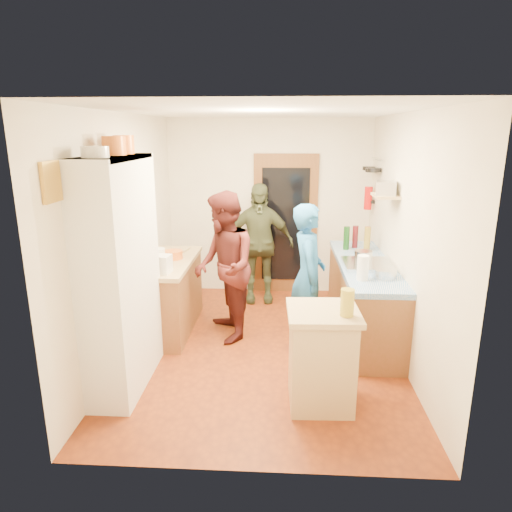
# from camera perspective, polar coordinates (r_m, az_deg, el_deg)

# --- Properties ---
(floor) EXTENTS (3.00, 4.00, 0.02)m
(floor) POSITION_cam_1_polar(r_m,az_deg,el_deg) (5.37, 0.84, -11.43)
(floor) COLOR maroon
(floor) RESTS_ON ground
(ceiling) EXTENTS (3.00, 4.00, 0.02)m
(ceiling) POSITION_cam_1_polar(r_m,az_deg,el_deg) (4.80, 0.97, 17.74)
(ceiling) COLOR silver
(ceiling) RESTS_ON ground
(wall_back) EXTENTS (3.00, 0.02, 2.60)m
(wall_back) POSITION_cam_1_polar(r_m,az_deg,el_deg) (6.90, 1.63, 6.05)
(wall_back) COLOR silver
(wall_back) RESTS_ON ground
(wall_front) EXTENTS (3.00, 0.02, 2.60)m
(wall_front) POSITION_cam_1_polar(r_m,az_deg,el_deg) (3.00, -0.77, -6.26)
(wall_front) COLOR silver
(wall_front) RESTS_ON ground
(wall_left) EXTENTS (0.02, 4.00, 2.60)m
(wall_left) POSITION_cam_1_polar(r_m,az_deg,el_deg) (5.21, -15.95, 2.46)
(wall_left) COLOR silver
(wall_left) RESTS_ON ground
(wall_right) EXTENTS (0.02, 4.00, 2.60)m
(wall_right) POSITION_cam_1_polar(r_m,az_deg,el_deg) (5.09, 18.15, 1.99)
(wall_right) COLOR silver
(wall_right) RESTS_ON ground
(door_frame) EXTENTS (0.95, 0.06, 2.10)m
(door_frame) POSITION_cam_1_polar(r_m,az_deg,el_deg) (6.90, 3.68, 3.92)
(door_frame) COLOR brown
(door_frame) RESTS_ON ground
(door_glass) EXTENTS (0.70, 0.02, 1.70)m
(door_glass) POSITION_cam_1_polar(r_m,az_deg,el_deg) (6.86, 3.68, 3.87)
(door_glass) COLOR black
(door_glass) RESTS_ON door_frame
(hutch_body) EXTENTS (0.40, 1.20, 2.20)m
(hutch_body) POSITION_cam_1_polar(r_m,az_deg,el_deg) (4.46, -16.52, -2.35)
(hutch_body) COLOR white
(hutch_body) RESTS_ON ground
(hutch_top_shelf) EXTENTS (0.40, 1.14, 0.04)m
(hutch_top_shelf) POSITION_cam_1_polar(r_m,az_deg,el_deg) (4.27, -17.62, 11.60)
(hutch_top_shelf) COLOR white
(hutch_top_shelf) RESTS_ON hutch_body
(plate_stack) EXTENTS (0.22, 0.22, 0.09)m
(plate_stack) POSITION_cam_1_polar(r_m,az_deg,el_deg) (3.95, -19.49, 12.16)
(plate_stack) COLOR white
(plate_stack) RESTS_ON hutch_top_shelf
(orange_pot_a) EXTENTS (0.21, 0.21, 0.17)m
(orange_pot_a) POSITION_cam_1_polar(r_m,az_deg,el_deg) (4.35, -17.33, 13.04)
(orange_pot_a) COLOR orange
(orange_pot_a) RESTS_ON hutch_top_shelf
(orange_pot_b) EXTENTS (0.19, 0.19, 0.17)m
(orange_pot_b) POSITION_cam_1_polar(r_m,az_deg,el_deg) (4.59, -16.19, 13.23)
(orange_pot_b) COLOR orange
(orange_pot_b) RESTS_ON hutch_top_shelf
(left_counter_base) EXTENTS (0.60, 1.40, 0.85)m
(left_counter_base) POSITION_cam_1_polar(r_m,az_deg,el_deg) (5.78, -10.96, -5.04)
(left_counter_base) COLOR brown
(left_counter_base) RESTS_ON ground
(left_counter_top) EXTENTS (0.64, 1.44, 0.05)m
(left_counter_top) POSITION_cam_1_polar(r_m,az_deg,el_deg) (5.64, -11.19, -0.75)
(left_counter_top) COLOR tan
(left_counter_top) RESTS_ON left_counter_base
(toaster) EXTENTS (0.29, 0.22, 0.20)m
(toaster) POSITION_cam_1_polar(r_m,az_deg,el_deg) (5.12, -12.10, -0.97)
(toaster) COLOR white
(toaster) RESTS_ON left_counter_top
(kettle) EXTENTS (0.20, 0.20, 0.18)m
(kettle) POSITION_cam_1_polar(r_m,az_deg,el_deg) (5.48, -12.14, 0.01)
(kettle) COLOR white
(kettle) RESTS_ON left_counter_top
(orange_bowl) EXTENTS (0.24, 0.24, 0.10)m
(orange_bowl) POSITION_cam_1_polar(r_m,az_deg,el_deg) (5.67, -10.27, 0.17)
(orange_bowl) COLOR orange
(orange_bowl) RESTS_ON left_counter_top
(chopping_board) EXTENTS (0.33, 0.26, 0.02)m
(chopping_board) POSITION_cam_1_polar(r_m,az_deg,el_deg) (6.07, -9.93, 0.83)
(chopping_board) COLOR tan
(chopping_board) RESTS_ON left_counter_top
(right_counter_base) EXTENTS (0.60, 2.20, 0.84)m
(right_counter_base) POSITION_cam_1_polar(r_m,az_deg,el_deg) (5.74, 13.19, -5.36)
(right_counter_base) COLOR brown
(right_counter_base) RESTS_ON ground
(right_counter_top) EXTENTS (0.62, 2.22, 0.06)m
(right_counter_top) POSITION_cam_1_polar(r_m,az_deg,el_deg) (5.60, 13.47, -1.04)
(right_counter_top) COLOR blue
(right_counter_top) RESTS_ON right_counter_base
(hob) EXTENTS (0.55, 0.58, 0.04)m
(hob) POSITION_cam_1_polar(r_m,az_deg,el_deg) (5.44, 13.78, -1.01)
(hob) COLOR silver
(hob) RESTS_ON right_counter_top
(pot_on_hob) EXTENTS (0.20, 0.20, 0.13)m
(pot_on_hob) POSITION_cam_1_polar(r_m,az_deg,el_deg) (5.44, 13.26, -0.03)
(pot_on_hob) COLOR silver
(pot_on_hob) RESTS_ON hob
(bottle_a) EXTENTS (0.10, 0.10, 0.31)m
(bottle_a) POSITION_cam_1_polar(r_m,az_deg,el_deg) (6.11, 11.23, 2.22)
(bottle_a) COLOR #143F14
(bottle_a) RESTS_ON right_counter_top
(bottle_b) EXTENTS (0.09, 0.09, 0.30)m
(bottle_b) POSITION_cam_1_polar(r_m,az_deg,el_deg) (6.23, 12.29, 2.37)
(bottle_b) COLOR #591419
(bottle_b) RESTS_ON right_counter_top
(bottle_c) EXTENTS (0.10, 0.10, 0.32)m
(bottle_c) POSITION_cam_1_polar(r_m,az_deg,el_deg) (6.10, 13.73, 2.09)
(bottle_c) COLOR olive
(bottle_c) RESTS_ON right_counter_top
(paper_towel) EXTENTS (0.12, 0.12, 0.26)m
(paper_towel) POSITION_cam_1_polar(r_m,az_deg,el_deg) (4.88, 13.20, -1.44)
(paper_towel) COLOR white
(paper_towel) RESTS_ON right_counter_top
(mixing_bowl) EXTENTS (0.28, 0.28, 0.10)m
(mixing_bowl) POSITION_cam_1_polar(r_m,az_deg,el_deg) (5.05, 15.76, -2.07)
(mixing_bowl) COLOR silver
(mixing_bowl) RESTS_ON right_counter_top
(island_base) EXTENTS (0.57, 0.57, 0.86)m
(island_base) POSITION_cam_1_polar(r_m,az_deg,el_deg) (4.22, 8.16, -12.74)
(island_base) COLOR tan
(island_base) RESTS_ON ground
(island_top) EXTENTS (0.64, 0.64, 0.05)m
(island_top) POSITION_cam_1_polar(r_m,az_deg,el_deg) (4.03, 8.40, -7.01)
(island_top) COLOR tan
(island_top) RESTS_ON island_base
(cutting_board) EXTENTS (0.36, 0.29, 0.02)m
(cutting_board) POSITION_cam_1_polar(r_m,az_deg,el_deg) (4.07, 7.62, -6.62)
(cutting_board) COLOR white
(cutting_board) RESTS_ON island_top
(oil_jar) EXTENTS (0.12, 0.12, 0.23)m
(oil_jar) POSITION_cam_1_polar(r_m,az_deg,el_deg) (3.90, 11.34, -5.72)
(oil_jar) COLOR #AD9E2D
(oil_jar) RESTS_ON island_top
(pan_rail) EXTENTS (0.02, 0.65, 0.02)m
(pan_rail) POSITION_cam_1_polar(r_m,az_deg,el_deg) (6.45, 14.89, 11.63)
(pan_rail) COLOR silver
(pan_rail) RESTS_ON wall_right
(pan_hang_a) EXTENTS (0.18, 0.18, 0.05)m
(pan_hang_a) POSITION_cam_1_polar(r_m,az_deg,el_deg) (6.28, 14.57, 10.38)
(pan_hang_a) COLOR black
(pan_hang_a) RESTS_ON pan_rail
(pan_hang_b) EXTENTS (0.16, 0.16, 0.05)m
(pan_hang_b) POSITION_cam_1_polar(r_m,az_deg,el_deg) (6.48, 14.22, 10.36)
(pan_hang_b) COLOR black
(pan_hang_b) RESTS_ON pan_rail
(pan_hang_c) EXTENTS (0.17, 0.17, 0.05)m
(pan_hang_c) POSITION_cam_1_polar(r_m,az_deg,el_deg) (6.67, 13.91, 10.59)
(pan_hang_c) COLOR black
(pan_hang_c) RESTS_ON pan_rail
(wall_shelf) EXTENTS (0.26, 0.42, 0.03)m
(wall_shelf) POSITION_cam_1_polar(r_m,az_deg,el_deg) (5.42, 15.88, 7.24)
(wall_shelf) COLOR tan
(wall_shelf) RESTS_ON wall_right
(radio) EXTENTS (0.28, 0.34, 0.15)m
(radio) POSITION_cam_1_polar(r_m,az_deg,el_deg) (5.41, 15.95, 8.18)
(radio) COLOR silver
(radio) RESTS_ON wall_shelf
(ext_bracket) EXTENTS (0.06, 0.10, 0.04)m
(ext_bracket) POSITION_cam_1_polar(r_m,az_deg,el_deg) (6.69, 14.33, 6.60)
(ext_bracket) COLOR black
(ext_bracket) RESTS_ON wall_right
(fire_extinguisher) EXTENTS (0.11, 0.11, 0.32)m
(fire_extinguisher) POSITION_cam_1_polar(r_m,az_deg,el_deg) (6.67, 13.85, 7.04)
(fire_extinguisher) COLOR red
(fire_extinguisher) RESTS_ON wall_right
(picture_frame) EXTENTS (0.03, 0.25, 0.30)m
(picture_frame) POSITION_cam_1_polar(r_m,az_deg,el_deg) (3.67, -24.23, 8.45)
(picture_frame) COLOR gold
(picture_frame) RESTS_ON wall_left
(person_hob) EXTENTS (0.40, 0.60, 1.64)m
(person_hob) POSITION_cam_1_polar(r_m,az_deg,el_deg) (5.22, 6.88, -2.48)
(person_hob) COLOR #205FA2
(person_hob) RESTS_ON ground
(person_left) EXTENTS (0.89, 1.02, 1.76)m
(person_left) POSITION_cam_1_polar(r_m,az_deg,el_deg) (5.36, -3.75, -1.24)
(person_left) COLOR #461815
(person_left) RESTS_ON ground
(person_back) EXTENTS (1.04, 0.50, 1.72)m
(person_back) POSITION_cam_1_polar(r_m,az_deg,el_deg) (6.52, 0.39, 1.59)
(person_back) COLOR #3C4128
(person_back) RESTS_ON ground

